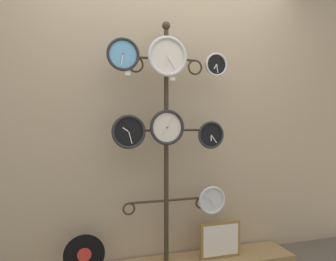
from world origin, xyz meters
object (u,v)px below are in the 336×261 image
(clock_middle_center, at_px, (167,127))
(clock_top_center, at_px, (167,56))
(vinyl_record, at_px, (84,255))
(clock_middle_right, at_px, (211,135))
(display_stand, at_px, (166,177))
(clock_top_right, at_px, (216,65))
(clock_top_left, at_px, (123,54))
(clock_bottom_right, at_px, (212,200))
(picture_frame, at_px, (220,240))
(clock_middle_left, at_px, (129,132))

(clock_middle_center, bearing_deg, clock_top_center, -96.47)
(vinyl_record, bearing_deg, clock_middle_right, -2.94)
(display_stand, relative_size, clock_top_right, 10.42)
(clock_middle_center, bearing_deg, clock_top_left, 178.14)
(clock_middle_center, height_order, clock_bottom_right, clock_middle_center)
(clock_top_left, xyz_separation_m, clock_bottom_right, (0.73, -0.02, -1.16))
(display_stand, height_order, picture_frame, display_stand)
(clock_top_left, height_order, clock_bottom_right, clock_top_left)
(clock_top_center, xyz_separation_m, clock_middle_right, (0.37, 0.00, -0.62))
(clock_top_center, xyz_separation_m, clock_middle_center, (0.00, 0.02, -0.55))
(display_stand, xyz_separation_m, clock_top_right, (0.41, -0.09, 0.93))
(clock_top_left, xyz_separation_m, clock_middle_left, (0.04, 0.01, -0.59))
(clock_bottom_right, relative_size, vinyl_record, 0.77)
(clock_middle_right, height_order, clock_bottom_right, clock_middle_right)
(clock_middle_left, xyz_separation_m, clock_middle_right, (0.67, -0.03, -0.03))
(display_stand, height_order, vinyl_record, display_stand)
(clock_top_center, height_order, clock_middle_center, clock_top_center)
(display_stand, xyz_separation_m, clock_top_left, (-0.37, -0.09, 0.97))
(clock_top_center, bearing_deg, clock_top_right, 3.85)
(clock_top_right, height_order, clock_bottom_right, clock_top_right)
(clock_middle_right, relative_size, picture_frame, 0.62)
(clock_top_right, distance_m, clock_middle_left, 0.91)
(display_stand, height_order, clock_top_center, display_stand)
(clock_middle_left, distance_m, clock_middle_right, 0.68)
(picture_frame, bearing_deg, clock_middle_left, 179.24)
(clock_top_right, distance_m, clock_bottom_right, 1.12)
(picture_frame, bearing_deg, vinyl_record, 178.44)
(display_stand, xyz_separation_m, vinyl_record, (-0.67, -0.06, -0.55))
(clock_middle_center, relative_size, clock_middle_right, 1.24)
(display_stand, relative_size, clock_middle_center, 7.17)
(clock_top_left, relative_size, clock_bottom_right, 1.07)
(clock_middle_left, bearing_deg, picture_frame, -0.76)
(vinyl_record, bearing_deg, clock_top_center, -5.02)
(clock_middle_center, xyz_separation_m, clock_middle_right, (0.37, -0.01, -0.07))
(clock_top_left, xyz_separation_m, vinyl_record, (-0.30, 0.03, -1.51))
(clock_middle_center, relative_size, clock_bottom_right, 1.20)
(clock_top_center, distance_m, picture_frame, 1.59)
(clock_middle_right, bearing_deg, clock_middle_center, 177.73)
(clock_top_left, height_order, clock_middle_right, clock_top_left)
(clock_middle_right, bearing_deg, clock_top_right, 23.34)
(clock_middle_left, height_order, clock_bottom_right, clock_middle_left)
(display_stand, distance_m, clock_bottom_right, 0.43)
(clock_top_left, relative_size, picture_frame, 0.69)
(clock_top_left, distance_m, clock_top_center, 0.34)
(display_stand, height_order, clock_middle_center, display_stand)
(clock_top_center, bearing_deg, picture_frame, 3.08)
(clock_bottom_right, bearing_deg, clock_top_left, 178.34)
(clock_top_right, relative_size, picture_frame, 0.53)
(clock_top_right, bearing_deg, clock_middle_left, 179.45)
(clock_top_right, distance_m, clock_middle_center, 0.67)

